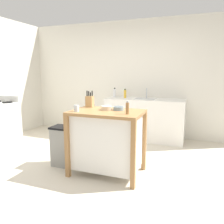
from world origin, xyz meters
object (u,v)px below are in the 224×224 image
at_px(sink_faucet, 147,93).
at_px(bottle_dish_soap, 115,93).
at_px(bowl_ceramic_small, 119,108).
at_px(pepper_grinder, 127,108).
at_px(knife_block, 90,101).
at_px(trash_bin, 64,146).
at_px(bottle_hand_soap, 125,94).
at_px(drinking_cup, 76,108).
at_px(kitchen_island, 107,139).
at_px(bowl_ceramic_wide, 106,108).

bearing_deg(sink_faucet, bottle_dish_soap, -176.14).
relative_size(bowl_ceramic_small, pepper_grinder, 0.84).
height_order(knife_block, trash_bin, knife_block).
height_order(bowl_ceramic_small, pepper_grinder, pepper_grinder).
relative_size(sink_faucet, bottle_hand_soap, 1.09).
bearing_deg(drinking_cup, bottle_dish_soap, 95.93).
distance_m(kitchen_island, knife_block, 0.67).
bearing_deg(bottle_dish_soap, kitchen_island, -72.99).
distance_m(knife_block, trash_bin, 0.82).
xyz_separation_m(bowl_ceramic_small, sink_faucet, (0.00, 1.88, 0.05)).
height_order(kitchen_island, drinking_cup, drinking_cup).
bearing_deg(pepper_grinder, bowl_ceramic_wide, 151.93).
distance_m(drinking_cup, trash_bin, 0.78).
bearing_deg(knife_block, bowl_ceramic_wide, -25.69).
height_order(bowl_ceramic_wide, pepper_grinder, pepper_grinder).
relative_size(drinking_cup, sink_faucet, 0.42).
bearing_deg(knife_block, sink_faucet, 73.55).
distance_m(bowl_ceramic_small, bottle_dish_soap, 1.98).
height_order(bowl_ceramic_wide, trash_bin, bowl_ceramic_wide).
xyz_separation_m(bowl_ceramic_small, drinking_cup, (-0.51, -0.31, 0.02)).
distance_m(drinking_cup, pepper_grinder, 0.71).
bearing_deg(bowl_ceramic_small, kitchen_island, -140.63).
bearing_deg(bowl_ceramic_wide, drinking_cup, -141.83).
bearing_deg(sink_faucet, kitchen_island, -93.93).
relative_size(bowl_ceramic_wide, drinking_cup, 1.73).
bearing_deg(bowl_ceramic_small, knife_block, 166.40).
height_order(drinking_cup, bottle_hand_soap, bottle_hand_soap).
bearing_deg(bottle_hand_soap, bottle_dish_soap, 161.28).
distance_m(bottle_dish_soap, bottle_hand_soap, 0.30).
distance_m(kitchen_island, pepper_grinder, 0.61).
relative_size(bowl_ceramic_small, drinking_cup, 1.63).
height_order(drinking_cup, pepper_grinder, pepper_grinder).
distance_m(sink_faucet, bottle_hand_soap, 0.47).
relative_size(knife_block, bowl_ceramic_small, 1.70).
distance_m(bowl_ceramic_wide, bottle_hand_soap, 1.80).
relative_size(bowl_ceramic_small, sink_faucet, 0.68).
relative_size(bowl_ceramic_wide, trash_bin, 0.25).
bearing_deg(knife_block, bowl_ceramic_small, -13.60).
height_order(knife_block, sink_faucet, knife_block).
bearing_deg(pepper_grinder, sink_faucet, 95.37).
distance_m(trash_bin, bottle_hand_soap, 2.00).
bearing_deg(bowl_ceramic_small, drinking_cup, -148.71).
bearing_deg(kitchen_island, drinking_cup, -152.03).
xyz_separation_m(drinking_cup, bottle_dish_soap, (-0.22, 2.14, 0.02)).
xyz_separation_m(kitchen_island, knife_block, (-0.38, 0.24, 0.50)).
bearing_deg(trash_bin, pepper_grinder, -7.92).
height_order(pepper_grinder, trash_bin, pepper_grinder).
distance_m(kitchen_island, sink_faucet, 2.06).
xyz_separation_m(kitchen_island, pepper_grinder, (0.34, -0.13, 0.49)).
height_order(trash_bin, bottle_dish_soap, bottle_dish_soap).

